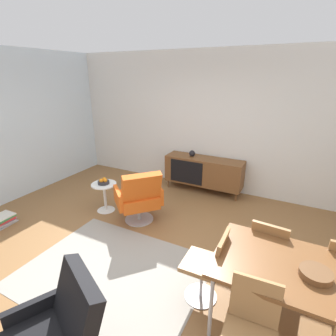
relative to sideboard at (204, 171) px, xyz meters
name	(u,v)px	position (x,y,z in m)	size (l,w,h in m)	color
ground_plane	(145,253)	(0.00, -2.30, -0.44)	(8.32, 8.32, 0.00)	olive
wall_back	(211,122)	(0.00, 0.30, 0.96)	(6.80, 0.12, 2.80)	silver
sideboard	(204,171)	(0.00, 0.00, 0.00)	(1.60, 0.45, 0.72)	brown
vase_cobalt	(192,153)	(-0.27, 0.00, 0.34)	(0.12, 0.12, 0.13)	black
dining_table	(308,275)	(1.89, -2.64, 0.26)	(1.60, 0.90, 0.74)	brown
wooden_bowl_on_table	(316,274)	(1.94, -2.68, 0.33)	(0.26, 0.26, 0.06)	brown
dining_chair_back_left	(269,248)	(1.54, -2.08, 0.03)	(0.43, 0.45, 0.86)	#9E7042
dining_chair_near_window	(208,264)	(1.01, -2.63, 0.03)	(0.43, 0.41, 0.86)	#9E7042
dining_chair_front_left	(250,331)	(1.54, -3.19, 0.03)	(0.42, 0.44, 0.86)	#9E7042
lounge_chair_red	(139,196)	(-0.50, -1.65, 0.03)	(0.91, 0.91, 0.95)	#D85919
side_table_round	(105,194)	(-1.27, -1.61, -0.12)	(0.44, 0.44, 0.52)	white
fruit_bowl	(104,182)	(-1.27, -1.61, 0.12)	(0.20, 0.20, 0.11)	#262628
magazine_stack	(1,221)	(-2.46, -2.78, -0.36)	(0.33, 0.40, 0.15)	#B2B2B7
area_rug	(113,272)	(-0.16, -2.79, -0.44)	(2.20, 1.70, 0.01)	gray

